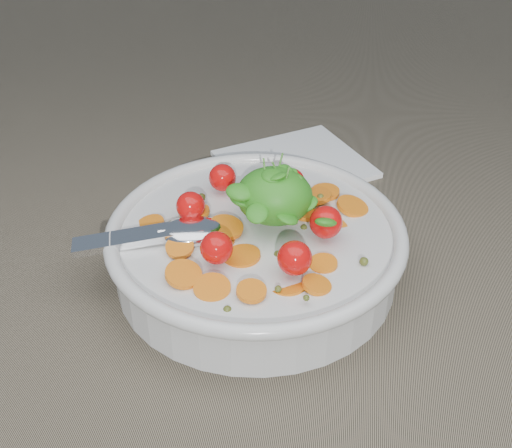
# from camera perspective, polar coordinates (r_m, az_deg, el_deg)

# --- Properties ---
(ground) EXTENTS (6.00, 6.00, 0.00)m
(ground) POSITION_cam_1_polar(r_m,az_deg,el_deg) (0.50, -1.12, -6.27)
(ground) COLOR #776B55
(ground) RESTS_ON ground
(bowl) EXTENTS (0.25, 0.23, 0.10)m
(bowl) POSITION_cam_1_polar(r_m,az_deg,el_deg) (0.50, 0.01, -1.93)
(bowl) COLOR silver
(bowl) RESTS_ON ground
(napkin) EXTENTS (0.18, 0.18, 0.01)m
(napkin) POSITION_cam_1_polar(r_m,az_deg,el_deg) (0.66, 3.43, 5.36)
(napkin) COLOR white
(napkin) RESTS_ON ground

